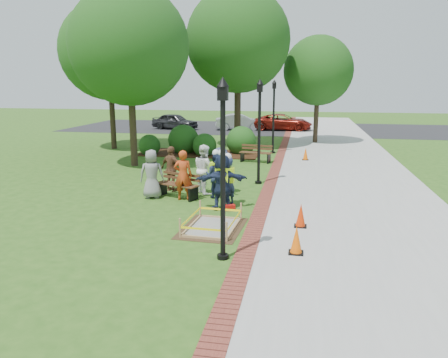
% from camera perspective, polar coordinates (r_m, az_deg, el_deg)
% --- Properties ---
extents(ground, '(100.00, 100.00, 0.00)m').
position_cam_1_polar(ground, '(13.65, -2.99, -5.10)').
color(ground, '#285116').
rests_on(ground, ground).
extents(sidewalk, '(6.00, 60.00, 0.02)m').
position_cam_1_polar(sidewalk, '(23.09, 15.13, 1.86)').
color(sidewalk, '#9E9E99').
rests_on(sidewalk, ground).
extents(brick_edging, '(0.50, 60.00, 0.03)m').
position_cam_1_polar(brick_edging, '(23.05, 7.06, 2.20)').
color(brick_edging, maroon).
rests_on(brick_edging, ground).
extents(mulch_bed, '(7.00, 3.00, 0.05)m').
position_cam_1_polar(mulch_bed, '(25.71, -3.30, 3.36)').
color(mulch_bed, '#381E0F').
rests_on(mulch_bed, ground).
extents(parking_lot, '(36.00, 12.00, 0.01)m').
position_cam_1_polar(parking_lot, '(39.97, 6.07, 6.61)').
color(parking_lot, black).
rests_on(parking_lot, ground).
extents(wet_concrete_pad, '(1.82, 2.39, 0.55)m').
position_cam_1_polar(wet_concrete_pad, '(12.63, -1.54, -5.46)').
color(wet_concrete_pad, '#47331E').
rests_on(wet_concrete_pad, ground).
extents(bench_near, '(1.72, 1.07, 0.89)m').
position_cam_1_polar(bench_near, '(15.97, -6.11, -1.47)').
color(bench_near, brown).
rests_on(bench_near, ground).
extents(bench_far, '(1.72, 0.81, 0.90)m').
position_cam_1_polar(bench_far, '(22.96, 4.14, 2.91)').
color(bench_far, '#56351D').
rests_on(bench_far, ground).
extents(cone_front, '(0.36, 0.36, 0.72)m').
position_cam_1_polar(cone_front, '(10.93, 9.43, -7.94)').
color(cone_front, black).
rests_on(cone_front, ground).
extents(cone_back, '(0.36, 0.36, 0.71)m').
position_cam_1_polar(cone_back, '(12.89, 9.99, -4.77)').
color(cone_back, black).
rests_on(cone_back, ground).
extents(cone_far, '(0.34, 0.34, 0.67)m').
position_cam_1_polar(cone_far, '(23.88, 10.61, 3.19)').
color(cone_far, black).
rests_on(cone_far, ground).
extents(toolbox, '(0.42, 0.31, 0.19)m').
position_cam_1_polar(toolbox, '(14.40, 0.71, -3.74)').
color(toolbox, '#AC120D').
rests_on(toolbox, ground).
extents(lamp_near, '(0.28, 0.28, 4.26)m').
position_cam_1_polar(lamp_near, '(9.95, -0.15, 2.94)').
color(lamp_near, black).
rests_on(lamp_near, ground).
extents(lamp_mid, '(0.28, 0.28, 4.26)m').
position_cam_1_polar(lamp_mid, '(17.81, 4.64, 7.20)').
color(lamp_mid, black).
rests_on(lamp_mid, ground).
extents(lamp_far, '(0.28, 0.28, 4.26)m').
position_cam_1_polar(lamp_far, '(25.75, 6.50, 8.83)').
color(lamp_far, black).
rests_on(lamp_far, ground).
extents(tree_left, '(5.70, 5.70, 8.67)m').
position_cam_1_polar(tree_left, '(22.19, -12.28, 16.63)').
color(tree_left, '#3D2D1E').
rests_on(tree_left, ground).
extents(tree_back, '(6.42, 6.42, 9.83)m').
position_cam_1_polar(tree_back, '(28.18, 1.84, 17.63)').
color(tree_back, '#3D2D1E').
rests_on(tree_back, ground).
extents(tree_right, '(4.65, 4.65, 7.18)m').
position_cam_1_polar(tree_right, '(30.78, 12.21, 13.66)').
color(tree_right, '#3D2D1E').
rests_on(tree_right, ground).
extents(tree_far, '(5.89, 5.89, 8.89)m').
position_cam_1_polar(tree_far, '(28.29, -14.81, 15.85)').
color(tree_far, '#3D2D1E').
rests_on(tree_far, ground).
extents(shrub_a, '(1.26, 1.26, 1.26)m').
position_cam_1_polar(shrub_a, '(25.71, -9.67, 3.16)').
color(shrub_a, '#214A15').
rests_on(shrub_a, ground).
extents(shrub_b, '(1.81, 1.81, 1.81)m').
position_cam_1_polar(shrub_b, '(26.06, -5.27, 3.41)').
color(shrub_b, '#214A15').
rests_on(shrub_b, ground).
extents(shrub_c, '(1.37, 1.37, 1.37)m').
position_cam_1_polar(shrub_c, '(25.08, -2.55, 3.09)').
color(shrub_c, '#214A15').
rests_on(shrub_c, ground).
extents(shrub_d, '(1.74, 1.74, 1.74)m').
position_cam_1_polar(shrub_d, '(25.78, 2.24, 3.36)').
color(shrub_d, '#214A15').
rests_on(shrub_d, ground).
extents(shrub_e, '(0.95, 0.95, 0.95)m').
position_cam_1_polar(shrub_e, '(26.96, -3.70, 3.75)').
color(shrub_e, '#214A15').
rests_on(shrub_e, ground).
extents(casual_person_a, '(0.64, 0.49, 1.77)m').
position_cam_1_polar(casual_person_a, '(15.95, -9.42, 0.64)').
color(casual_person_a, gray).
rests_on(casual_person_a, ground).
extents(casual_person_b, '(0.60, 0.41, 1.80)m').
position_cam_1_polar(casual_person_b, '(15.54, -5.36, 0.49)').
color(casual_person_b, '#B93C15').
rests_on(casual_person_b, ground).
extents(casual_person_c, '(0.67, 0.70, 1.85)m').
position_cam_1_polar(casual_person_c, '(16.41, -2.58, 1.28)').
color(casual_person_c, white).
rests_on(casual_person_c, ground).
extents(casual_person_d, '(0.66, 0.56, 1.74)m').
position_cam_1_polar(casual_person_d, '(16.84, -6.86, 1.31)').
color(casual_person_d, brown).
rests_on(casual_person_d, ground).
extents(casual_person_e, '(0.67, 0.59, 1.76)m').
position_cam_1_polar(casual_person_e, '(16.27, -0.44, 1.03)').
color(casual_person_e, '#323858').
rests_on(casual_person_e, ground).
extents(hivis_worker_a, '(0.68, 0.54, 2.02)m').
position_cam_1_polar(hivis_worker_a, '(14.30, -0.26, -0.13)').
color(hivis_worker_a, '#1C1E4B').
rests_on(hivis_worker_a, ground).
extents(hivis_worker_b, '(0.61, 0.62, 1.81)m').
position_cam_1_polar(hivis_worker_b, '(14.81, 0.50, -0.06)').
color(hivis_worker_b, '#192742').
rests_on(hivis_worker_b, ground).
extents(hivis_worker_c, '(0.56, 0.39, 1.78)m').
position_cam_1_polar(hivis_worker_c, '(15.76, -1.05, 0.68)').
color(hivis_worker_c, '#1C2248').
rests_on(hivis_worker_c, ground).
extents(parked_car_a, '(3.05, 5.00, 1.52)m').
position_cam_1_polar(parked_car_a, '(39.16, -6.40, 6.48)').
color(parked_car_a, '#28282B').
rests_on(parked_car_a, ground).
extents(parked_car_b, '(2.78, 4.89, 1.50)m').
position_cam_1_polar(parked_car_b, '(38.37, 2.06, 6.42)').
color(parked_car_b, '#A3A3A8').
rests_on(parked_car_b, ground).
extents(parked_car_c, '(2.11, 4.71, 1.52)m').
position_cam_1_polar(parked_car_c, '(38.51, 7.66, 6.34)').
color(parked_car_c, maroon).
rests_on(parked_car_c, ground).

